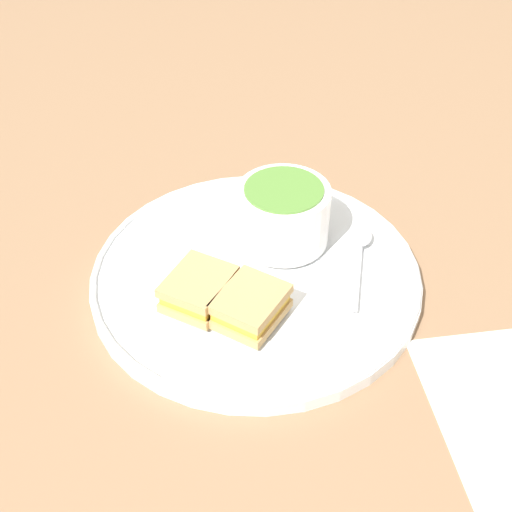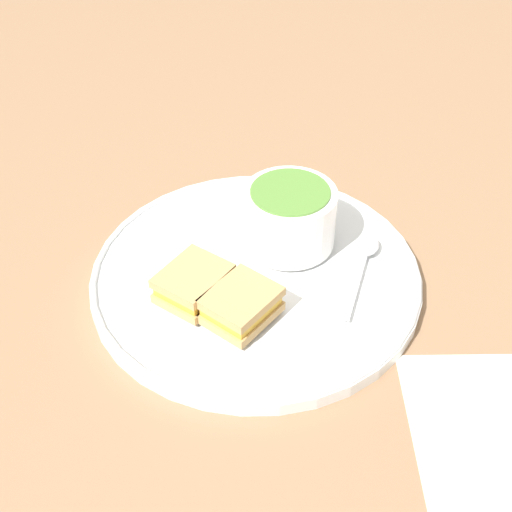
{
  "view_description": "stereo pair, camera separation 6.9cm",
  "coord_description": "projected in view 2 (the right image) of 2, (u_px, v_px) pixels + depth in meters",
  "views": [
    {
      "loc": [
        -0.03,
        -0.52,
        0.49
      ],
      "look_at": [
        0.0,
        0.0,
        0.04
      ],
      "focal_mm": 50.0,
      "sensor_mm": 36.0,
      "label": 1
    },
    {
      "loc": [
        0.04,
        -0.52,
        0.49
      ],
      "look_at": [
        0.0,
        0.0,
        0.04
      ],
      "focal_mm": 50.0,
      "sensor_mm": 36.0,
      "label": 2
    }
  ],
  "objects": [
    {
      "name": "sandwich_half_near",
      "position": [
        194.0,
        283.0,
        0.67
      ],
      "size": [
        0.08,
        0.08,
        0.03
      ],
      "rotation": [
        0.0,
        0.0,
        4.18
      ],
      "color": "tan",
      "rests_on": "plate"
    },
    {
      "name": "plate",
      "position": [
        256.0,
        275.0,
        0.71
      ],
      "size": [
        0.33,
        0.33,
        0.02
      ],
      "color": "white",
      "rests_on": "ground_plane"
    },
    {
      "name": "spoon",
      "position": [
        365.0,
        252.0,
        0.72
      ],
      "size": [
        0.04,
        0.12,
        0.01
      ],
      "rotation": [
        0.0,
        0.0,
        7.64
      ],
      "color": "silver",
      "rests_on": "plate"
    },
    {
      "name": "ground_plane",
      "position": [
        256.0,
        282.0,
        0.72
      ],
      "size": [
        2.4,
        2.4,
        0.0
      ],
      "primitive_type": "plane",
      "color": "#8E6B4C"
    },
    {
      "name": "soup_bowl",
      "position": [
        289.0,
        216.0,
        0.72
      ],
      "size": [
        0.09,
        0.09,
        0.06
      ],
      "color": "white",
      "rests_on": "plate"
    },
    {
      "name": "sandwich_half_far",
      "position": [
        241.0,
        305.0,
        0.65
      ],
      "size": [
        0.08,
        0.08,
        0.03
      ],
      "rotation": [
        0.0,
        0.0,
        4.12
      ],
      "color": "tan",
      "rests_on": "plate"
    }
  ]
}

